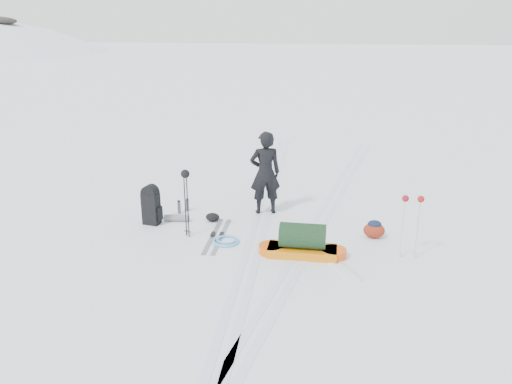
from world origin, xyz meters
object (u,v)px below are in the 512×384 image
at_px(skier, 265,173).
at_px(ski_poles_black, 186,182).
at_px(expedition_rucksack, 154,206).
at_px(pulk_sled, 302,243).

relative_size(skier, ski_poles_black, 1.34).
bearing_deg(ski_poles_black, skier, 33.49).
distance_m(skier, ski_poles_black, 2.15).
height_order(expedition_rucksack, ski_poles_black, ski_poles_black).
xyz_separation_m(skier, expedition_rucksack, (-2.29, -1.12, -0.56)).
height_order(skier, ski_poles_black, skier).
relative_size(pulk_sled, ski_poles_black, 1.17).
bearing_deg(expedition_rucksack, ski_poles_black, -21.82).
height_order(skier, expedition_rucksack, skier).
relative_size(skier, expedition_rucksack, 2.01).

